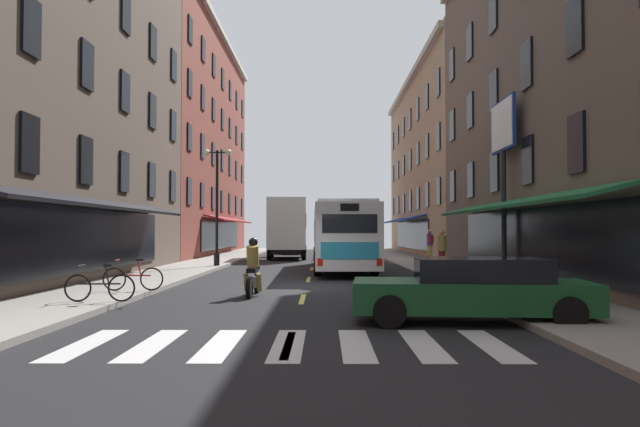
{
  "coord_description": "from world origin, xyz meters",
  "views": [
    {
      "loc": [
        0.58,
        -19.72,
        1.85
      ],
      "look_at": [
        0.43,
        4.84,
        2.57
      ],
      "focal_mm": 33.41,
      "sensor_mm": 36.0,
      "label": 1
    }
  ],
  "objects_px": {
    "pedestrian_mid": "(442,250)",
    "transit_bus": "(342,236)",
    "motorcycle_rider": "(253,271)",
    "billboard_sign": "(503,144)",
    "pedestrian_near": "(430,244)",
    "sedan_mid": "(474,289)",
    "sedan_near": "(294,245)",
    "box_truck": "(287,228)",
    "bicycle_near": "(133,278)",
    "street_lamp_twin": "(217,201)",
    "bicycle_mid": "(100,287)"
  },
  "relations": [
    {
      "from": "pedestrian_mid",
      "to": "transit_bus",
      "type": "bearing_deg",
      "value": -166.61
    },
    {
      "from": "transit_bus",
      "to": "motorcycle_rider",
      "type": "relative_size",
      "value": 5.76
    },
    {
      "from": "billboard_sign",
      "to": "motorcycle_rider",
      "type": "height_order",
      "value": "billboard_sign"
    },
    {
      "from": "pedestrian_near",
      "to": "transit_bus",
      "type": "bearing_deg",
      "value": -142.57
    },
    {
      "from": "billboard_sign",
      "to": "sedan_mid",
      "type": "height_order",
      "value": "billboard_sign"
    },
    {
      "from": "billboard_sign",
      "to": "sedan_near",
      "type": "xyz_separation_m",
      "value": [
        -8.85,
        27.06,
        -4.28
      ]
    },
    {
      "from": "box_truck",
      "to": "bicycle_near",
      "type": "distance_m",
      "value": 22.6
    },
    {
      "from": "sedan_near",
      "to": "motorcycle_rider",
      "type": "distance_m",
      "value": 31.45
    },
    {
      "from": "motorcycle_rider",
      "to": "sedan_near",
      "type": "bearing_deg",
      "value": 90.66
    },
    {
      "from": "billboard_sign",
      "to": "sedan_near",
      "type": "height_order",
      "value": "billboard_sign"
    },
    {
      "from": "sedan_mid",
      "to": "pedestrian_near",
      "type": "bearing_deg",
      "value": 82.08
    },
    {
      "from": "street_lamp_twin",
      "to": "sedan_near",
      "type": "bearing_deg",
      "value": 81.29
    },
    {
      "from": "sedan_near",
      "to": "pedestrian_mid",
      "type": "relative_size",
      "value": 2.69
    },
    {
      "from": "box_truck",
      "to": "pedestrian_near",
      "type": "relative_size",
      "value": 3.89
    },
    {
      "from": "motorcycle_rider",
      "to": "street_lamp_twin",
      "type": "distance_m",
      "value": 13.11
    },
    {
      "from": "bicycle_near",
      "to": "street_lamp_twin",
      "type": "bearing_deg",
      "value": 89.16
    },
    {
      "from": "pedestrian_near",
      "to": "sedan_near",
      "type": "bearing_deg",
      "value": 108.88
    },
    {
      "from": "bicycle_near",
      "to": "motorcycle_rider",
      "type": "bearing_deg",
      "value": -1.65
    },
    {
      "from": "box_truck",
      "to": "pedestrian_mid",
      "type": "height_order",
      "value": "box_truck"
    },
    {
      "from": "bicycle_mid",
      "to": "street_lamp_twin",
      "type": "height_order",
      "value": "street_lamp_twin"
    },
    {
      "from": "box_truck",
      "to": "motorcycle_rider",
      "type": "xyz_separation_m",
      "value": [
        0.43,
        -22.44,
        -1.32
      ]
    },
    {
      "from": "transit_bus",
      "to": "bicycle_mid",
      "type": "height_order",
      "value": "transit_bus"
    },
    {
      "from": "box_truck",
      "to": "sedan_near",
      "type": "xyz_separation_m",
      "value": [
        0.06,
        9.0,
        -1.34
      ]
    },
    {
      "from": "box_truck",
      "to": "pedestrian_near",
      "type": "distance_m",
      "value": 10.11
    },
    {
      "from": "transit_bus",
      "to": "motorcycle_rider",
      "type": "xyz_separation_m",
      "value": [
        -2.87,
        -11.06,
        -0.92
      ]
    },
    {
      "from": "bicycle_mid",
      "to": "pedestrian_mid",
      "type": "distance_m",
      "value": 15.31
    },
    {
      "from": "sedan_near",
      "to": "pedestrian_mid",
      "type": "xyz_separation_m",
      "value": [
        7.44,
        -22.89,
        0.36
      ]
    },
    {
      "from": "transit_bus",
      "to": "bicycle_near",
      "type": "height_order",
      "value": "transit_bus"
    },
    {
      "from": "motorcycle_rider",
      "to": "pedestrian_near",
      "type": "xyz_separation_m",
      "value": [
        8.1,
        17.09,
        0.39
      ]
    },
    {
      "from": "bicycle_mid",
      "to": "motorcycle_rider",
      "type": "bearing_deg",
      "value": 37.2
    },
    {
      "from": "pedestrian_mid",
      "to": "motorcycle_rider",
      "type": "bearing_deg",
      "value": -85.51
    },
    {
      "from": "billboard_sign",
      "to": "motorcycle_rider",
      "type": "relative_size",
      "value": 3.11
    },
    {
      "from": "pedestrian_mid",
      "to": "bicycle_near",
      "type": "bearing_deg",
      "value": -97.16
    },
    {
      "from": "transit_bus",
      "to": "sedan_near",
      "type": "height_order",
      "value": "transit_bus"
    },
    {
      "from": "transit_bus",
      "to": "pedestrian_mid",
      "type": "xyz_separation_m",
      "value": [
        4.21,
        -2.5,
        -0.58
      ]
    },
    {
      "from": "transit_bus",
      "to": "motorcycle_rider",
      "type": "bearing_deg",
      "value": -104.53
    },
    {
      "from": "pedestrian_mid",
      "to": "street_lamp_twin",
      "type": "relative_size",
      "value": 0.31
    },
    {
      "from": "sedan_near",
      "to": "motorcycle_rider",
      "type": "relative_size",
      "value": 2.29
    },
    {
      "from": "bicycle_mid",
      "to": "pedestrian_near",
      "type": "relative_size",
      "value": 0.95
    },
    {
      "from": "sedan_mid",
      "to": "pedestrian_near",
      "type": "height_order",
      "value": "pedestrian_near"
    },
    {
      "from": "transit_bus",
      "to": "bicycle_mid",
      "type": "bearing_deg",
      "value": -114.69
    },
    {
      "from": "billboard_sign",
      "to": "pedestrian_mid",
      "type": "xyz_separation_m",
      "value": [
        -1.4,
        4.17,
        -3.92
      ]
    },
    {
      "from": "box_truck",
      "to": "sedan_near",
      "type": "height_order",
      "value": "box_truck"
    },
    {
      "from": "sedan_mid",
      "to": "pedestrian_mid",
      "type": "relative_size",
      "value": 2.75
    },
    {
      "from": "transit_bus",
      "to": "street_lamp_twin",
      "type": "xyz_separation_m",
      "value": [
        -6.15,
        1.36,
        1.7
      ]
    },
    {
      "from": "box_truck",
      "to": "transit_bus",
      "type": "bearing_deg",
      "value": -73.87
    },
    {
      "from": "transit_bus",
      "to": "box_truck",
      "type": "xyz_separation_m",
      "value": [
        -3.29,
        11.39,
        0.4
      ]
    },
    {
      "from": "box_truck",
      "to": "street_lamp_twin",
      "type": "xyz_separation_m",
      "value": [
        -2.85,
        -10.02,
        1.3
      ]
    },
    {
      "from": "billboard_sign",
      "to": "street_lamp_twin",
      "type": "height_order",
      "value": "billboard_sign"
    },
    {
      "from": "sedan_near",
      "to": "transit_bus",
      "type": "bearing_deg",
      "value": -81.0
    }
  ]
}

